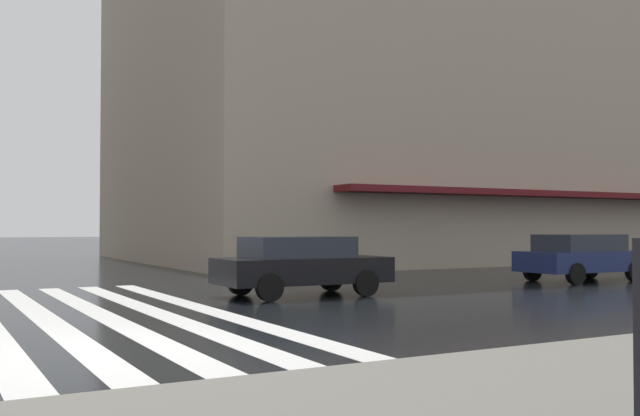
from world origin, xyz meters
TOP-DOWN VIEW (x-y plane):
  - ground_plane at (0.00, 0.00)m, footprint 220.00×220.00m
  - zebra_crossing at (4.00, -0.69)m, footprint 13.00×4.50m
  - haussmann_block_corner at (21.93, -20.28)m, footprint 20.07×27.74m
  - car_navy at (5.50, -15.19)m, footprint 1.85×4.10m
  - car_black at (5.50, -5.65)m, footprint 1.85×4.10m

SIDE VIEW (x-z plane):
  - ground_plane at x=0.00m, z-range 0.00..0.00m
  - zebra_crossing at x=4.00m, z-range 0.00..0.01m
  - car_navy at x=5.50m, z-range 0.05..1.46m
  - car_black at x=5.50m, z-range 0.05..1.46m
  - haussmann_block_corner at x=21.93m, z-range -0.20..19.13m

